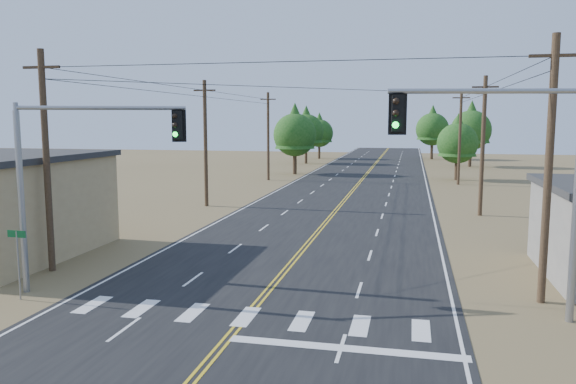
# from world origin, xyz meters

# --- Properties ---
(road) EXTENTS (15.00, 200.00, 0.02)m
(road) POSITION_xyz_m (0.00, 30.00, 0.01)
(road) COLOR black
(road) RESTS_ON ground
(utility_pole_left_near) EXTENTS (1.80, 0.30, 10.00)m
(utility_pole_left_near) POSITION_xyz_m (-10.50, 12.00, 5.12)
(utility_pole_left_near) COLOR #4C3826
(utility_pole_left_near) RESTS_ON ground
(utility_pole_left_mid) EXTENTS (1.80, 0.30, 10.00)m
(utility_pole_left_mid) POSITION_xyz_m (-10.50, 32.00, 5.12)
(utility_pole_left_mid) COLOR #4C3826
(utility_pole_left_mid) RESTS_ON ground
(utility_pole_left_far) EXTENTS (1.80, 0.30, 10.00)m
(utility_pole_left_far) POSITION_xyz_m (-10.50, 52.00, 5.12)
(utility_pole_left_far) COLOR #4C3826
(utility_pole_left_far) RESTS_ON ground
(utility_pole_right_near) EXTENTS (1.80, 0.30, 10.00)m
(utility_pole_right_near) POSITION_xyz_m (10.50, 12.00, 5.12)
(utility_pole_right_near) COLOR #4C3826
(utility_pole_right_near) RESTS_ON ground
(utility_pole_right_mid) EXTENTS (1.80, 0.30, 10.00)m
(utility_pole_right_mid) POSITION_xyz_m (10.50, 32.00, 5.12)
(utility_pole_right_mid) COLOR #4C3826
(utility_pole_right_mid) RESTS_ON ground
(utility_pole_right_far) EXTENTS (1.80, 0.30, 10.00)m
(utility_pole_right_far) POSITION_xyz_m (10.50, 52.00, 5.12)
(utility_pole_right_far) COLOR #4C3826
(utility_pole_right_far) RESTS_ON ground
(signal_mast_left) EXTENTS (6.33, 2.26, 7.57)m
(signal_mast_left) POSITION_xyz_m (-7.69, 9.52, 5.15)
(signal_mast_left) COLOR gray
(signal_mast_left) RESTS_ON ground
(signal_mast_right) EXTENTS (6.44, 1.61, 8.06)m
(signal_mast_right) POSITION_xyz_m (9.17, 9.63, 5.44)
(signal_mast_right) COLOR gray
(signal_mast_right) RESTS_ON ground
(street_sign) EXTENTS (0.81, 0.07, 2.72)m
(street_sign) POSITION_xyz_m (-9.08, 8.00, 1.82)
(street_sign) COLOR gray
(street_sign) RESTS_ON ground
(tree_left_near) EXTENTS (5.45, 5.45, 9.08)m
(tree_left_near) POSITION_xyz_m (-9.00, 59.76, 5.55)
(tree_left_near) COLOR #3F2D1E
(tree_left_near) RESTS_ON ground
(tree_left_mid) EXTENTS (5.52, 5.52, 9.19)m
(tree_left_mid) POSITION_xyz_m (-10.83, 77.36, 5.62)
(tree_left_mid) COLOR #3F2D1E
(tree_left_mid) RESTS_ON ground
(tree_left_far) EXTENTS (4.94, 4.94, 8.23)m
(tree_left_far) POSITION_xyz_m (-10.58, 88.83, 5.03)
(tree_left_far) COLOR #3F2D1E
(tree_left_far) RESTS_ON ground
(tree_right_near) EXTENTS (4.62, 4.62, 7.70)m
(tree_right_near) POSITION_xyz_m (10.65, 56.77, 4.70)
(tree_right_near) COLOR #3F2D1E
(tree_right_near) RESTS_ON ground
(tree_right_mid) EXTENTS (5.86, 5.86, 9.77)m
(tree_right_mid) POSITION_xyz_m (14.00, 76.47, 5.98)
(tree_right_mid) COLOR #3F2D1E
(tree_right_mid) RESTS_ON ground
(tree_right_far) EXTENTS (5.72, 5.72, 9.54)m
(tree_right_far) POSITION_xyz_m (9.00, 91.83, 5.83)
(tree_right_far) COLOR #3F2D1E
(tree_right_far) RESTS_ON ground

